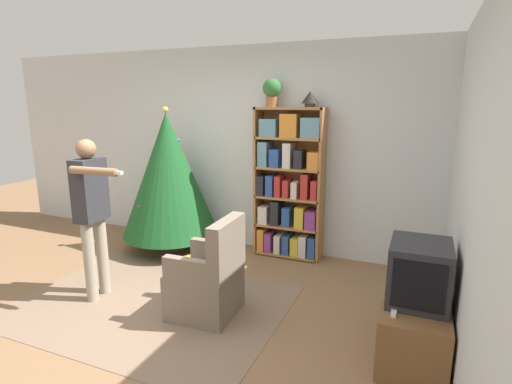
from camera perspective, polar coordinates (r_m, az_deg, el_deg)
The scene contains 14 objects.
ground_plane at distance 3.75m, azimuth -15.53°, elevation -18.28°, with size 14.00×14.00×0.00m, color #846042.
wall_back at distance 5.24m, azimuth -0.70°, elevation 6.09°, with size 8.00×0.10×2.60m.
wall_right at distance 2.58m, azimuth 30.06°, elevation -2.57°, with size 0.10×8.00×2.60m.
area_rug at distance 4.13m, azimuth -14.86°, elevation -15.16°, with size 2.54×1.86×0.01m.
bookshelf at distance 4.89m, azimuth 4.70°, elevation 0.89°, with size 0.84×0.28×1.85m.
tv_stand at distance 3.42m, azimuth 21.62°, elevation -17.63°, with size 0.47×0.87×0.46m.
television at distance 3.22m, azimuth 22.28°, elevation -10.60°, with size 0.42×0.50×0.45m.
game_remote at distance 3.07m, azimuth 19.10°, elevation -15.89°, with size 0.04×0.12×0.02m.
christmas_tree at distance 5.21m, azimuth -12.37°, elevation 2.39°, with size 1.23×1.23×1.85m.
armchair at distance 3.72m, azimuth -6.79°, elevation -12.55°, with size 0.59×0.58×0.92m.
standing_person at distance 4.12m, azimuth -22.36°, elevation -1.96°, with size 0.65×0.47×1.57m.
potted_plant at distance 4.88m, azimuth 2.27°, elevation 14.28°, with size 0.22×0.22×0.33m.
table_lamp at distance 4.73m, azimuth 7.74°, elevation 13.16°, with size 0.20×0.20×0.18m.
book_pile_near_tree at distance 4.94m, azimuth -9.36°, elevation -9.60°, with size 0.25×0.19×0.09m.
Camera 1 is at (2.08, -2.48, 1.90)m, focal length 28.00 mm.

